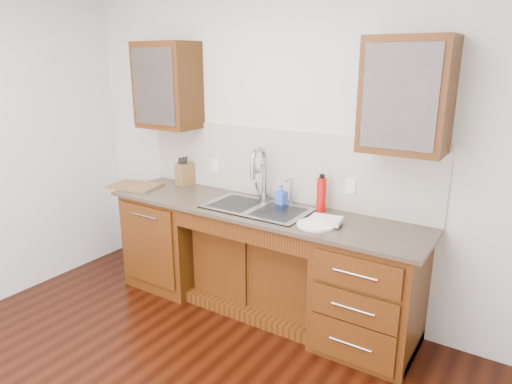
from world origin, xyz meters
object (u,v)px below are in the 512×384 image
Objects in this scene: cutting_board at (135,186)px; knife_block at (186,174)px; plate at (316,225)px; soap_bottle at (282,195)px; water_bottle at (321,195)px.

knife_block is at bearing 44.73° from cutting_board.
plate is 1.86m from cutting_board.
plate is 1.57m from knife_block.
knife_block is 0.46× the size of cutting_board.
soap_bottle is 0.53m from plate.
water_bottle reaches higher than cutting_board.
soap_bottle reaches higher than cutting_board.
plate is at bearing -0.58° from cutting_board.
soap_bottle is at bearing 147.38° from plate.
cutting_board is (-0.34, -0.34, -0.09)m from knife_block.
knife_block is at bearing 178.17° from water_bottle.
plate is at bearing -23.27° from soap_bottle.
cutting_board is at bearing -127.58° from knife_block.
soap_bottle is 0.34m from water_bottle.
soap_bottle is 0.81× the size of knife_block.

